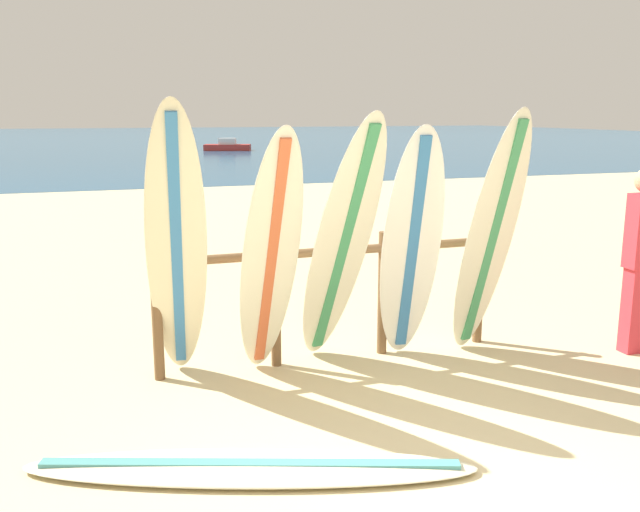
# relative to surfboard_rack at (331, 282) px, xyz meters

# --- Properties ---
(ocean_water) EXTENTS (120.00, 80.00, 0.01)m
(ocean_water) POSITION_rel_surfboard_rack_xyz_m (-0.03, 55.20, -0.73)
(ocean_water) COLOR #1E5984
(ocean_water) RESTS_ON ground
(surfboard_rack) EXTENTS (3.20, 0.09, 1.17)m
(surfboard_rack) POSITION_rel_surfboard_rack_xyz_m (0.00, 0.00, 0.00)
(surfboard_rack) COLOR brown
(surfboard_rack) RESTS_ON ground
(surfboard_leaning_far_left) EXTENTS (0.60, 1.12, 2.36)m
(surfboard_leaning_far_left) POSITION_rel_surfboard_rack_xyz_m (-1.39, -0.28, 0.45)
(surfboard_leaning_far_left) COLOR beige
(surfboard_leaning_far_left) RESTS_ON ground
(surfboard_leaning_left) EXTENTS (0.49, 1.03, 2.17)m
(surfboard_leaning_left) POSITION_rel_surfboard_rack_xyz_m (-0.67, -0.44, 0.35)
(surfboard_leaning_left) COLOR silver
(surfboard_leaning_left) RESTS_ON ground
(surfboard_leaning_center_left) EXTENTS (0.72, 1.17, 2.27)m
(surfboard_leaning_center_left) POSITION_rel_surfboard_rack_xyz_m (-0.01, -0.31, 0.40)
(surfboard_leaning_center_left) COLOR silver
(surfboard_leaning_center_left) RESTS_ON ground
(surfboard_leaning_center) EXTENTS (0.61, 0.68, 2.16)m
(surfboard_leaning_center) POSITION_rel_surfboard_rack_xyz_m (0.66, -0.28, 0.34)
(surfboard_leaning_center) COLOR white
(surfboard_leaning_center) RESTS_ON ground
(surfboard_leaning_center_right) EXTENTS (0.66, 0.81, 2.30)m
(surfboard_leaning_center_right) POSITION_rel_surfboard_rack_xyz_m (1.38, -0.41, 0.41)
(surfboard_leaning_center_right) COLOR silver
(surfboard_leaning_center_right) RESTS_ON ground
(surfboard_lying_on_sand) EXTENTS (2.90, 1.42, 0.08)m
(surfboard_lying_on_sand) POSITION_rel_surfboard_rack_xyz_m (-1.17, -1.78, -0.70)
(surfboard_lying_on_sand) COLOR beige
(surfboard_lying_on_sand) RESTS_ON ground
(small_boat_offshore) EXTENTS (2.86, 1.83, 0.71)m
(small_boat_offshore) POSITION_rel_surfboard_rack_xyz_m (5.89, 34.76, -0.48)
(small_boat_offshore) COLOR #B22D28
(small_boat_offshore) RESTS_ON ocean_water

